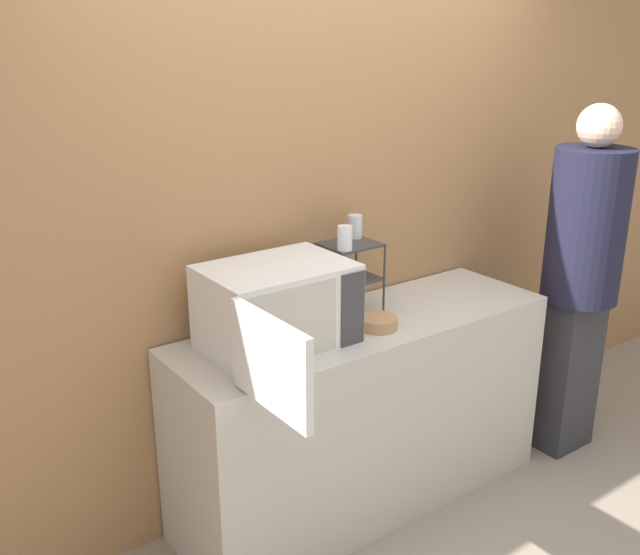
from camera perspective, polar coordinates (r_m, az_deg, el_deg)
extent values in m
plane|color=gray|center=(3.37, 6.54, -19.23)|extent=(12.00, 12.00, 0.00)
cube|color=#9E7047|center=(3.20, 0.22, 4.95)|extent=(8.00, 0.06, 2.60)
cube|color=#B7B2A8|center=(3.29, 3.53, -10.73)|extent=(1.77, 0.55, 0.90)
cube|color=silver|center=(2.79, -3.48, -2.31)|extent=(0.56, 0.40, 0.34)
cube|color=#B7B2A8|center=(2.60, -2.30, -3.85)|extent=(0.40, 0.01, 0.29)
cube|color=#333338|center=(2.75, 2.65, -2.56)|extent=(0.11, 0.01, 0.30)
cube|color=silver|center=(2.32, -4.00, -6.88)|extent=(0.03, 0.44, 0.32)
cylinder|color=#333333|center=(2.98, 1.78, -1.01)|extent=(0.01, 0.01, 0.32)
cylinder|color=#333333|center=(3.12, 5.16, -0.16)|extent=(0.01, 0.01, 0.32)
cylinder|color=#333333|center=(3.13, -0.42, -0.03)|extent=(0.01, 0.01, 0.32)
cylinder|color=#333333|center=(3.26, 2.90, 0.75)|extent=(0.01, 0.01, 0.32)
cube|color=#333333|center=(3.12, 2.37, -0.09)|extent=(0.23, 0.20, 0.01)
cube|color=#333333|center=(3.07, 2.40, 2.65)|extent=(0.23, 0.20, 0.01)
cylinder|color=silver|center=(2.96, 2.00, 3.18)|extent=(0.06, 0.06, 0.10)
cylinder|color=silver|center=(3.15, 2.82, 4.11)|extent=(0.06, 0.06, 0.10)
cylinder|color=#AD7F56|center=(3.02, 4.68, -3.99)|extent=(0.09, 0.09, 0.01)
cylinder|color=#AD7F56|center=(3.01, 4.69, -3.62)|extent=(0.16, 0.16, 0.05)
cube|color=#2D2D33|center=(3.92, 19.25, -7.26)|extent=(0.30, 0.18, 0.83)
cylinder|color=black|center=(3.66, 20.57, 3.89)|extent=(0.37, 0.37, 0.75)
sphere|color=beige|center=(3.58, 21.45, 11.24)|extent=(0.20, 0.20, 0.20)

